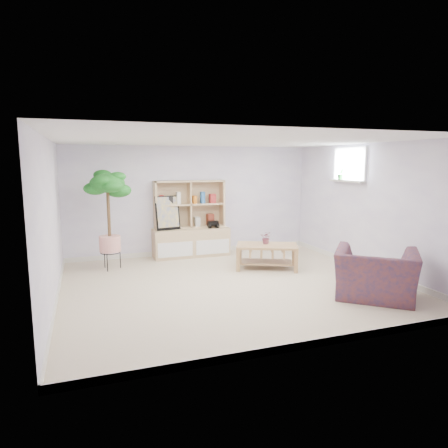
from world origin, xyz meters
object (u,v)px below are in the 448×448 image
object	(u,v)px
coffee_table	(267,257)
armchair	(376,271)
storage_unit	(191,219)
floor_tree	(109,220)

from	to	relation	value
coffee_table	armchair	size ratio (longest dim) A/B	1.00
storage_unit	coffee_table	bearing A→B (deg)	-53.25
storage_unit	floor_tree	distance (m)	1.84
storage_unit	coffee_table	size ratio (longest dim) A/B	1.43
storage_unit	floor_tree	size ratio (longest dim) A/B	0.86
storage_unit	floor_tree	world-z (taller)	floor_tree
coffee_table	armchair	distance (m)	2.27
floor_tree	storage_unit	bearing A→B (deg)	17.66
armchair	floor_tree	bearing A→B (deg)	0.58
floor_tree	armchair	distance (m)	4.81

